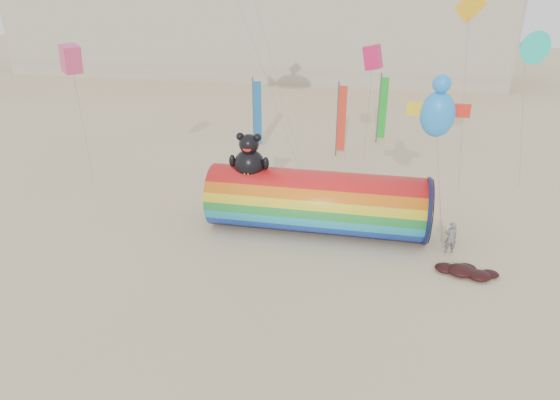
# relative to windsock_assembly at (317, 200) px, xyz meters

# --- Properties ---
(ground) EXTENTS (160.00, 160.00, 0.00)m
(ground) POSITION_rel_windsock_assembly_xyz_m (-1.91, -3.51, -1.62)
(ground) COLOR #CCB58C
(ground) RESTS_ON ground
(windsock_assembly) EXTENTS (10.58, 3.22, 4.88)m
(windsock_assembly) POSITION_rel_windsock_assembly_xyz_m (0.00, 0.00, 0.00)
(windsock_assembly) COLOR red
(windsock_assembly) RESTS_ON ground
(kite_handler) EXTENTS (0.62, 0.47, 1.53)m
(kite_handler) POSITION_rel_windsock_assembly_xyz_m (6.26, -0.98, -0.85)
(kite_handler) COLOR slate
(kite_handler) RESTS_ON ground
(fabric_bundle) EXTENTS (2.62, 1.35, 0.41)m
(fabric_bundle) POSITION_rel_windsock_assembly_xyz_m (6.75, -2.79, -1.44)
(fabric_bundle) COLOR #330A09
(fabric_bundle) RESTS_ON ground
(festival_banners) EXTENTS (9.36, 3.77, 5.20)m
(festival_banners) POSITION_rel_windsock_assembly_xyz_m (-1.02, 12.82, 1.02)
(festival_banners) COLOR #59595E
(festival_banners) RESTS_ON ground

